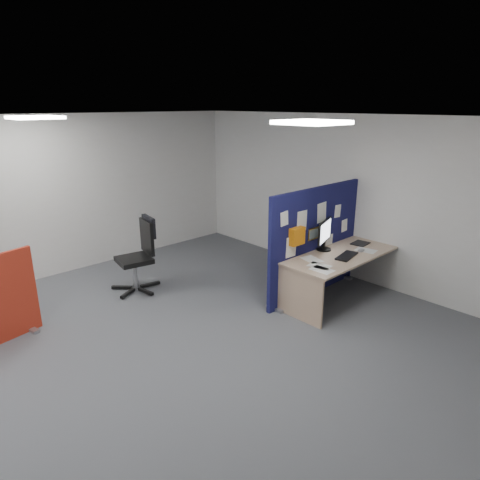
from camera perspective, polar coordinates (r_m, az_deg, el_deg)
floor at (r=4.98m, az=-17.43°, el=-18.14°), size 9.00×9.00×0.00m
ceiling at (r=4.08m, az=-21.01°, el=14.49°), size 9.00×7.00×0.02m
wall_right at (r=7.31m, az=14.83°, el=5.32°), size 0.02×7.00×2.70m
ceiling_lights at (r=4.83m, az=-20.43°, el=14.53°), size 4.10×4.10×0.04m
navy_divider at (r=6.59m, az=9.91°, el=-0.25°), size 2.04×0.30×1.69m
main_desk at (r=6.58m, az=12.84°, el=-3.03°), size 1.94×0.86×0.73m
monitor_main at (r=6.54m, az=11.23°, el=0.85°), size 0.52×0.22×0.47m
keyboard at (r=6.39m, az=14.03°, el=-2.08°), size 0.48×0.27×0.02m
mouse at (r=6.67m, az=15.84°, el=-1.35°), size 0.10×0.07×0.03m
paper_tray at (r=7.03m, az=15.74°, el=-0.43°), size 0.30×0.25×0.01m
office_chair at (r=6.88m, az=-13.10°, el=-1.30°), size 0.76×0.76×1.16m
desk_papers at (r=6.17m, az=11.98°, el=-2.76°), size 1.37×0.66×0.00m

